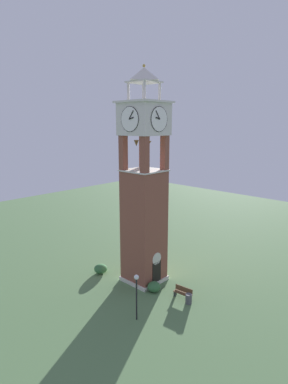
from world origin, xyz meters
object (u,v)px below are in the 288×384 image
(park_bench, at_px, (183,293))
(lamp_post, at_px, (136,288))
(trash_bin, at_px, (189,299))
(clock_tower, at_px, (144,197))

(park_bench, relative_size, lamp_post, 0.46)
(park_bench, xyz_separation_m, trash_bin, (-0.34, -0.81, -0.08))
(park_bench, relative_size, trash_bin, 2.05)
(lamp_post, xyz_separation_m, trash_bin, (4.36, -1.55, -2.09))
(trash_bin, bearing_deg, clock_tower, 85.60)
(park_bench, height_order, trash_bin, park_bench)
(park_bench, bearing_deg, lamp_post, 170.95)
(lamp_post, height_order, trash_bin, lamp_post)
(lamp_post, bearing_deg, park_bench, -9.05)
(clock_tower, relative_size, park_bench, 11.47)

